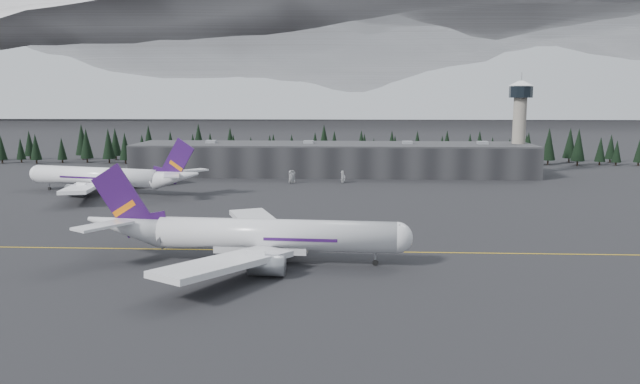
{
  "coord_description": "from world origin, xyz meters",
  "views": [
    {
      "loc": [
        7.5,
        -127.83,
        32.1
      ],
      "look_at": [
        0.0,
        20.0,
        9.0
      ],
      "focal_mm": 35.0,
      "sensor_mm": 36.0,
      "label": 1
    }
  ],
  "objects_px": {
    "terminal": "(333,159)",
    "jet_main": "(248,235)",
    "control_tower": "(520,117)",
    "jet_parked": "(111,177)",
    "gse_vehicle_b": "(343,181)",
    "gse_vehicle_a": "(292,181)"
  },
  "relations": [
    {
      "from": "terminal",
      "to": "gse_vehicle_b",
      "type": "distance_m",
      "value": 25.98
    },
    {
      "from": "control_tower",
      "to": "gse_vehicle_b",
      "type": "relative_size",
      "value": 8.23
    },
    {
      "from": "jet_main",
      "to": "gse_vehicle_b",
      "type": "relative_size",
      "value": 14.09
    },
    {
      "from": "jet_parked",
      "to": "gse_vehicle_a",
      "type": "bearing_deg",
      "value": -140.72
    },
    {
      "from": "jet_main",
      "to": "gse_vehicle_a",
      "type": "height_order",
      "value": "jet_main"
    },
    {
      "from": "terminal",
      "to": "jet_main",
      "type": "distance_m",
      "value": 136.46
    },
    {
      "from": "terminal",
      "to": "control_tower",
      "type": "distance_m",
      "value": 76.98
    },
    {
      "from": "control_tower",
      "to": "terminal",
      "type": "bearing_deg",
      "value": -177.71
    },
    {
      "from": "jet_parked",
      "to": "gse_vehicle_a",
      "type": "height_order",
      "value": "jet_parked"
    },
    {
      "from": "control_tower",
      "to": "gse_vehicle_a",
      "type": "bearing_deg",
      "value": -161.4
    },
    {
      "from": "jet_parked",
      "to": "gse_vehicle_a",
      "type": "distance_m",
      "value": 63.34
    },
    {
      "from": "terminal",
      "to": "jet_main",
      "type": "bearing_deg",
      "value": -95.23
    },
    {
      "from": "control_tower",
      "to": "gse_vehicle_a",
      "type": "distance_m",
      "value": 96.93
    },
    {
      "from": "terminal",
      "to": "control_tower",
      "type": "height_order",
      "value": "control_tower"
    },
    {
      "from": "terminal",
      "to": "jet_main",
      "type": "xyz_separation_m",
      "value": [
        -12.45,
        -135.88,
        -0.95
      ]
    },
    {
      "from": "jet_main",
      "to": "jet_parked",
      "type": "relative_size",
      "value": 1.02
    },
    {
      "from": "jet_parked",
      "to": "terminal",
      "type": "bearing_deg",
      "value": -128.82
    },
    {
      "from": "control_tower",
      "to": "jet_parked",
      "type": "bearing_deg",
      "value": -158.82
    },
    {
      "from": "jet_parked",
      "to": "gse_vehicle_a",
      "type": "xyz_separation_m",
      "value": [
        57.24,
        26.71,
        -4.65
      ]
    },
    {
      "from": "terminal",
      "to": "control_tower",
      "type": "xyz_separation_m",
      "value": [
        75.0,
        3.0,
        17.11
      ]
    },
    {
      "from": "terminal",
      "to": "jet_main",
      "type": "relative_size",
      "value": 2.48
    },
    {
      "from": "jet_main",
      "to": "gse_vehicle_b",
      "type": "height_order",
      "value": "jet_main"
    }
  ]
}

